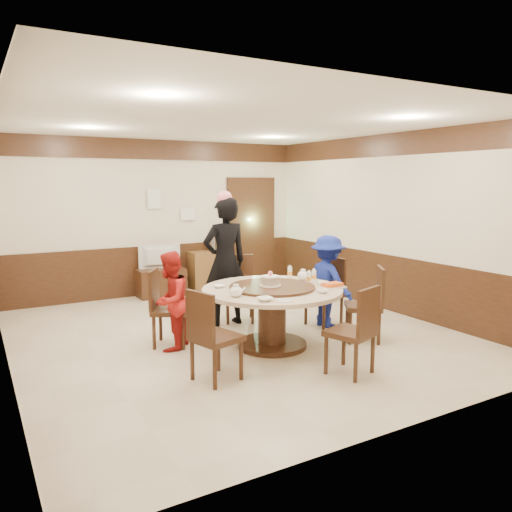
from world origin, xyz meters
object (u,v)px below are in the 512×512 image
person_standing (225,262)px  thermos (213,241)px  shrimp_platter (332,286)px  side_cabinet (211,271)px  person_red (170,301)px  person_blue (328,281)px  banquet_table (272,305)px  tv_stand (161,282)px  television (160,257)px  birthday_cake (270,281)px

person_standing → thermos: bearing=-111.3°
shrimp_platter → side_cabinet: shrimp_platter is taller
person_red → person_blue: person_blue is taller
banquet_table → tv_stand: size_ratio=2.04×
thermos → side_cabinet: bearing=180.0°
side_cabinet → television: bearing=-178.3°
person_red → person_standing: bearing=164.0°
banquet_table → thermos: (0.80, 3.44, 0.41)m
side_cabinet → person_blue: bearing=-82.0°
tv_stand → shrimp_platter: bearing=-76.3°
banquet_table → person_blue: size_ratio=1.33×
person_blue → television: (-1.43, 3.02, 0.06)m
shrimp_platter → tv_stand: shrimp_platter is taller
person_standing → side_cabinet: bearing=-110.0°
birthday_cake → person_standing: bearing=91.6°
tv_stand → banquet_table: bearing=-85.7°
banquet_table → thermos: bearing=76.9°
shrimp_platter → birthday_cake: bearing=151.4°
person_standing → side_cabinet: size_ratio=2.30×
person_blue → side_cabinet: bearing=-1.1°
person_standing → person_blue: (1.22, -0.80, -0.27)m
banquet_table → shrimp_platter: (0.66, -0.36, 0.24)m
person_blue → birthday_cake: person_blue is taller
person_red → shrimp_platter: (1.78, -0.90, 0.17)m
shrimp_platter → person_standing: bearing=114.6°
shrimp_platter → thermos: size_ratio=0.79×
television → thermos: 1.09m
banquet_table → shrimp_platter: 0.79m
person_standing → birthday_cake: size_ratio=6.96×
banquet_table → birthday_cake: (-0.02, 0.01, 0.31)m
birthday_cake → television: size_ratio=0.35×
tv_stand → side_cabinet: size_ratio=1.06×
person_red → thermos: person_red is taller
person_red → tv_stand: (0.87, 2.86, -0.36)m
banquet_table → person_red: size_ratio=1.43×
person_standing → tv_stand: bearing=-85.1°
tv_stand → birthday_cake: bearing=-86.0°
person_blue → tv_stand: 3.36m
birthday_cake → thermos: (0.82, 3.43, 0.10)m
banquet_table → person_standing: person_standing is taller
person_red → person_blue: 2.30m
banquet_table → birthday_cake: birthday_cake is taller
shrimp_platter → tv_stand: size_ratio=0.35×
banquet_table → television: (-0.26, 3.41, 0.18)m
banquet_table → person_standing: 1.26m
banquet_table → person_blue: bearing=18.4°
person_blue → tv_stand: size_ratio=1.54×
side_cabinet → thermos: (0.06, 0.00, 0.56)m
birthday_cake → side_cabinet: (0.76, 3.43, -0.47)m
birthday_cake → thermos: size_ratio=0.70×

